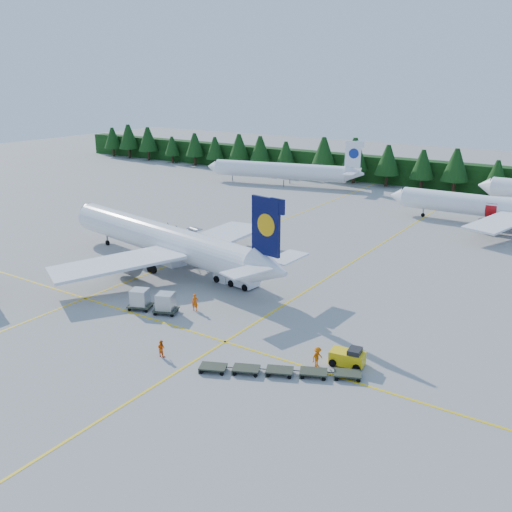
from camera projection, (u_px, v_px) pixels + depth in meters
The scene contains 16 objects.
ground at pixel (214, 308), 62.75m from camera, with size 320.00×320.00×0.00m, color gray.
taxi_stripe_a at pixel (222, 244), 85.99m from camera, with size 0.25×120.00×0.01m, color yellow.
taxi_stripe_b at pixel (342, 268), 75.42m from camera, with size 0.25×120.00×0.01m, color yellow.
taxi_stripe_cross at pixel (178, 327), 58.00m from camera, with size 80.00×0.25×0.01m, color yellow.
treeline_hedge at pixel (439, 175), 126.77m from camera, with size 220.00×4.00×6.00m, color black.
airliner_navy at pixel (157, 238), 76.20m from camera, with size 41.30×33.69×12.09m.
airliner_red at pixel (489, 207), 96.01m from camera, with size 36.25×29.83×10.54m.
airliner_far_left at pixel (275, 170), 131.43m from camera, with size 36.11×11.14×10.66m.
airstairs at pixel (172, 256), 77.50m from camera, with size 5.05×6.85×4.15m.
service_truck at pixel (236, 274), 69.36m from camera, with size 5.98×2.66×2.80m.
baggage_tug at pixel (348, 357), 50.23m from camera, with size 3.20×2.02×1.61m.
dolly_train at pixel (280, 370), 48.78m from camera, with size 12.88×7.69×0.13m.
uld_pair at pixel (153, 300), 61.51m from camera, with size 6.17×3.36×1.92m.
crew_a at pixel (195, 302), 61.79m from camera, with size 0.69×0.45×1.90m, color #FF5505.
crew_b at pixel (161, 348), 51.84m from camera, with size 0.77×0.60×1.58m, color #E95404.
crew_c at pixel (317, 357), 49.96m from camera, with size 0.77×0.52×1.87m, color #DD5C04.
Camera 1 is at (36.05, -45.65, 24.66)m, focal length 40.00 mm.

